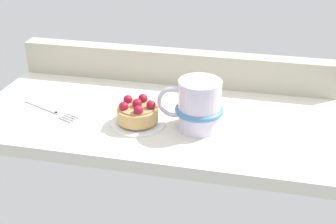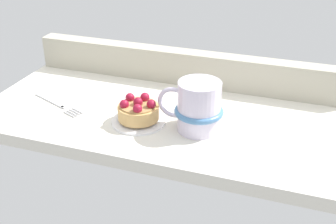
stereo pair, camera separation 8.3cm
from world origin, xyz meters
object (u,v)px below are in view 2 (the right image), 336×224
Objects in this scene: dessert_plate at (139,120)px; dessert_fork at (57,104)px; raspberry_tart at (138,110)px; coffee_mug at (198,107)px.

dessert_fork is at bearing 176.21° from dessert_plate.
dessert_plate is at bearing 23.44° from raspberry_tart.
raspberry_tart is at bearing -3.81° from dessert_fork.
dessert_fork is (-19.59, 1.30, -0.16)cm from dessert_plate.
raspberry_tart is at bearing -156.56° from dessert_plate.
raspberry_tart is 0.63× the size of coffee_mug.
dessert_plate is at bearing -3.79° from dessert_fork.
dessert_plate reaches higher than dessert_fork.
dessert_fork is (-19.57, 1.30, -2.50)cm from raspberry_tart.
coffee_mug is (11.83, 1.19, 2.06)cm from raspberry_tart.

